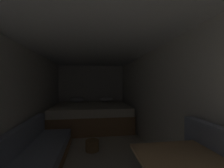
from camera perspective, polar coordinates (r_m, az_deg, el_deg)
The scene contains 7 objects.
ground_plane at distance 2.92m, azimuth -8.21°, elevation -26.76°, with size 7.31×7.31×0.00m, color beige.
wall_back at distance 5.29m, azimuth -8.16°, elevation -3.37°, with size 2.44×0.05×1.97m, color silver.
wall_left at distance 2.88m, azimuth -32.93°, elevation -6.52°, with size 0.05×5.31×1.97m, color silver.
wall_right at distance 2.88m, azimuth 16.52°, elevation -6.49°, with size 0.05×5.31×1.97m, color silver.
ceiling_slab at distance 2.68m, azimuth -8.25°, elevation 14.82°, with size 2.44×5.31×0.05m, color white.
bed at distance 4.47m, azimuth -8.17°, elevation -12.40°, with size 2.22×1.71×0.85m.
wicker_basket at distance 3.07m, azimuth -7.99°, elevation -23.27°, with size 0.27×0.27×0.20m.
Camera 1 is at (0.01, -0.67, 1.33)m, focal length 22.72 mm.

